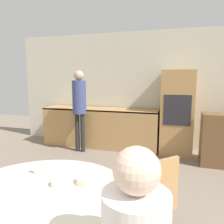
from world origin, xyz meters
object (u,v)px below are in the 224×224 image
oven_unit (177,113)px  bowl_centre (60,182)px  bowl_near (88,180)px  person_standing (79,101)px  chair_far_right (152,201)px

oven_unit → bowl_centre: 3.40m
oven_unit → bowl_near: oven_unit is taller
person_standing → bowl_near: (1.35, -2.71, -0.29)m
oven_unit → bowl_centre: size_ratio=13.70×
oven_unit → person_standing: (-1.97, -0.49, 0.23)m
oven_unit → bowl_centre: bearing=-103.9°
person_standing → bowl_centre: size_ratio=13.69×
chair_far_right → person_standing: (-1.80, 2.39, 0.57)m
oven_unit → bowl_near: bearing=-101.1°
chair_far_right → bowl_near: 0.62m
chair_far_right → person_standing: 3.05m
chair_far_right → person_standing: person_standing is taller
chair_far_right → bowl_centre: bearing=-12.9°
chair_far_right → bowl_near: (-0.45, -0.32, 0.28)m
bowl_near → bowl_centre: same height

